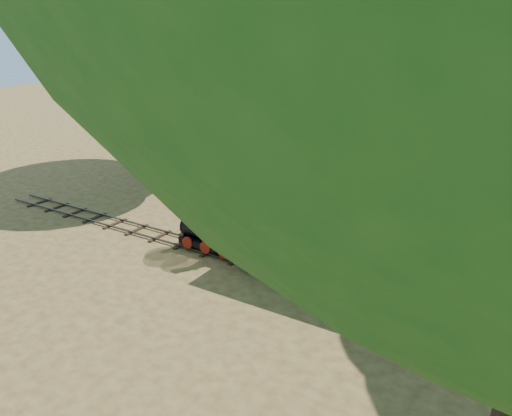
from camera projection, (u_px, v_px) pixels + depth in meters
The scene contains 8 objects.
ground at pixel (269, 267), 13.84m from camera, with size 90.00×90.00×0.00m, color olive.
track at pixel (269, 265), 13.82m from camera, with size 22.00×1.00×0.10m.
locomotive at pixel (211, 198), 14.28m from camera, with size 2.58×1.21×2.96m.
carriage_front at pixel (309, 250), 12.94m from camera, with size 3.90×1.59×2.03m.
carriage_rear at pixel (467, 288), 11.10m from camera, with size 3.90×1.59×2.03m.
fence at pixel (369, 176), 20.03m from camera, with size 18.10×0.10×1.00m.
shrub_west at pixel (300, 151), 22.80m from camera, with size 2.57×1.97×1.78m, color #2D6B1E.
shrub_mid_w at pixel (296, 147), 22.87m from camera, with size 2.96×2.28×2.05m, color #2D6B1E.
Camera 1 is at (6.19, -10.75, 6.37)m, focal length 35.00 mm.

